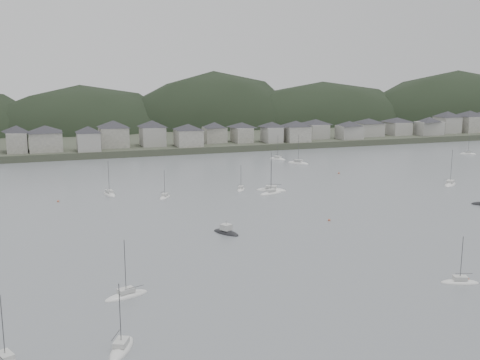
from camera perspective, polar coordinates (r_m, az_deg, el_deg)
name	(u,v)px	position (r m, az deg, el deg)	size (l,w,h in m)	color
ground	(380,290)	(104.37, 13.84, -10.65)	(900.00, 900.00, 0.00)	slate
far_shore_land	(130,127)	(381.53, -10.92, 5.25)	(900.00, 250.00, 3.00)	#383D2D
forested_ridge	(145,151)	(358.62, -9.49, 2.89)	(851.55, 103.94, 102.57)	black
waterfront_town	(265,130)	(285.71, 2.49, 5.04)	(451.48, 28.46, 12.92)	gray
moored_fleet	(211,208)	(159.30, -2.94, -2.77)	(267.02, 164.45, 13.26)	silver
motor_launch_far	(226,232)	(134.87, -1.39, -5.24)	(6.01, 8.04, 3.83)	black
mooring_buoys	(293,214)	(152.28, 5.30, -3.45)	(177.67, 106.24, 0.70)	#BC5D3E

